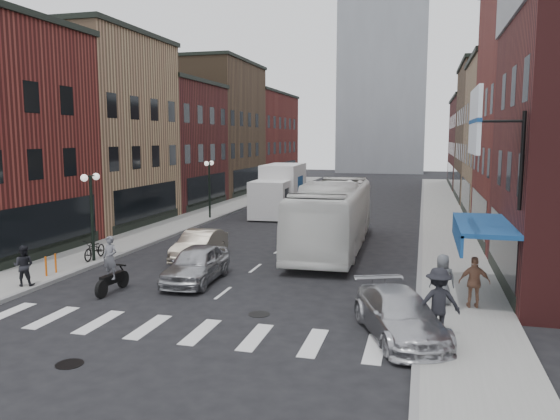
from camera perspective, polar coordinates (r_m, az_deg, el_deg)
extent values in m
plane|color=black|center=(19.60, -7.02, -9.41)|extent=(160.00, 160.00, 0.00)
cube|color=gray|center=(42.71, -6.68, -0.07)|extent=(3.00, 74.00, 0.15)
cube|color=gray|center=(39.81, 16.74, -0.89)|extent=(3.00, 74.00, 0.15)
cube|color=gray|center=(42.20, -4.79, -0.24)|extent=(0.20, 74.00, 0.16)
cube|color=gray|center=(39.80, 14.58, -0.93)|extent=(0.20, 74.00, 0.16)
cube|color=silver|center=(16.99, -10.85, -12.18)|extent=(12.00, 2.20, 0.01)
cube|color=black|center=(28.04, -22.89, -1.45)|extent=(0.08, 7.20, 2.20)
cube|color=#9F7757|center=(38.35, -20.47, 7.53)|extent=(10.00, 10.00, 12.00)
cube|color=black|center=(35.95, -13.65, 0.79)|extent=(0.08, 8.00, 2.20)
cube|color=black|center=(38.88, -20.91, 16.62)|extent=(10.30, 10.20, 0.30)
cube|color=#481A1A|center=(46.89, -13.34, 6.49)|extent=(10.00, 10.00, 10.00)
cube|color=black|center=(44.95, -7.59, 2.25)|extent=(0.08, 8.00, 2.20)
cube|color=black|center=(47.10, -13.53, 12.77)|extent=(10.30, 10.20, 0.30)
cube|color=#4F3A27|center=(56.84, -8.12, 8.28)|extent=(10.00, 12.00, 13.00)
cube|color=black|center=(55.24, -3.25, 3.28)|extent=(0.08, 9.60, 2.20)
cube|color=black|center=(57.32, -8.25, 14.94)|extent=(10.30, 12.20, 0.30)
cube|color=maroon|center=(69.95, -3.61, 7.37)|extent=(10.00, 16.00, 11.00)
cube|color=black|center=(68.66, 0.37, 4.13)|extent=(0.08, 12.80, 2.20)
cube|color=black|center=(70.16, -3.65, 11.99)|extent=(10.30, 16.20, 0.30)
cube|color=black|center=(22.47, 22.20, -3.52)|extent=(0.08, 7.20, 2.20)
cube|color=black|center=(31.79, 20.04, -0.32)|extent=(0.08, 8.00, 2.20)
cube|color=#9F7757|center=(42.15, 25.85, 6.53)|extent=(10.00, 10.00, 11.00)
cube|color=black|center=(41.70, 18.82, 1.50)|extent=(0.08, 8.00, 2.20)
cube|color=black|center=(42.50, 26.30, 14.16)|extent=(10.30, 10.20, 0.30)
cube|color=#4F3A27|center=(52.99, 23.62, 7.25)|extent=(10.00, 12.00, 12.00)
cube|color=black|center=(52.63, 18.01, 2.71)|extent=(0.08, 9.60, 2.20)
cube|color=black|center=(53.38, 23.98, 13.86)|extent=(10.30, 12.20, 0.30)
cube|color=#481A1A|center=(66.87, 21.76, 6.42)|extent=(10.00, 16.00, 10.00)
cube|color=black|center=(66.58, 17.36, 3.68)|extent=(0.08, 12.80, 2.20)
cube|color=black|center=(67.01, 21.98, 10.82)|extent=(10.30, 16.20, 0.30)
cube|color=navy|center=(20.22, 20.49, -1.46)|extent=(1.80, 5.00, 0.15)
cube|color=navy|center=(20.20, 18.04, -2.36)|extent=(0.10, 5.00, 0.70)
cylinder|color=black|center=(18.13, 23.96, 4.70)|extent=(0.12, 0.12, 3.00)
cylinder|color=black|center=(18.03, 21.95, 8.61)|extent=(1.40, 0.08, 0.08)
cube|color=silver|center=(17.96, 19.71, 8.72)|extent=(0.12, 3.00, 2.00)
cube|color=#9399A0|center=(97.57, 10.94, 18.82)|extent=(14.00, 14.00, 50.00)
cylinder|color=black|center=(26.06, -19.03, -1.02)|extent=(0.14, 0.14, 4.00)
cylinder|color=black|center=(25.85, -19.22, 3.37)|extent=(0.06, 0.90, 0.06)
sphere|color=white|center=(25.49, -19.78, 3.17)|extent=(0.32, 0.32, 0.32)
sphere|color=white|center=(26.23, -18.67, 3.33)|extent=(0.32, 0.32, 0.32)
cylinder|color=black|center=(38.39, -7.38, 1.96)|extent=(0.14, 0.14, 4.00)
cylinder|color=black|center=(38.25, -7.43, 4.94)|extent=(0.06, 0.90, 0.06)
sphere|color=white|center=(37.84, -7.69, 4.83)|extent=(0.32, 0.32, 0.32)
sphere|color=white|center=(38.67, -7.18, 4.90)|extent=(0.32, 0.32, 0.32)
cylinder|color=#D8590C|center=(24.05, -23.26, -5.43)|extent=(0.08, 0.08, 0.80)
cylinder|color=#D8590C|center=(24.51, -22.40, -5.15)|extent=(0.08, 0.08, 0.80)
cube|color=white|center=(38.11, -1.11, 1.08)|extent=(2.61, 2.81, 2.60)
cube|color=black|center=(38.08, -1.11, 1.47)|extent=(2.60, 1.57, 1.15)
cube|color=white|center=(41.83, 0.37, 2.73)|extent=(2.84, 5.52, 3.02)
cube|color=navy|center=(41.83, 0.37, 2.73)|extent=(2.73, 2.20, 1.25)
cube|color=black|center=(41.81, 0.30, 0.36)|extent=(2.58, 6.86, 0.36)
cylinder|color=black|center=(38.76, -2.73, -0.21)|extent=(0.29, 0.94, 0.94)
cylinder|color=black|center=(38.12, 0.71, -0.34)|extent=(0.29, 0.94, 0.94)
cylinder|color=black|center=(42.12, -1.28, 0.42)|extent=(0.29, 0.94, 0.94)
cylinder|color=black|center=(41.53, 1.90, 0.31)|extent=(0.29, 0.94, 0.94)
cylinder|color=black|center=(44.11, -0.53, 0.74)|extent=(0.29, 0.94, 0.94)
cylinder|color=black|center=(43.55, 2.51, 0.64)|extent=(0.29, 0.94, 0.94)
cylinder|color=black|center=(21.91, -16.08, -6.96)|extent=(0.14, 0.64, 0.64)
cylinder|color=black|center=(20.71, -18.16, -7.88)|extent=(0.14, 0.64, 0.64)
cube|color=black|center=(21.25, -17.11, -6.85)|extent=(0.39, 1.19, 0.34)
cube|color=black|center=(21.61, -16.40, -5.53)|extent=(0.54, 0.12, 0.06)
imported|color=slate|center=(20.99, -17.34, -4.78)|extent=(0.63, 0.45, 1.61)
imported|color=white|center=(28.02, 5.54, -0.60)|extent=(3.26, 12.58, 3.48)
imported|color=#AEAFB3|center=(21.97, -8.73, -5.60)|extent=(1.92, 4.38, 1.47)
imported|color=#A99D89|center=(25.96, -8.41, -3.66)|extent=(1.58, 4.22, 1.38)
imported|color=#BBBBC0|center=(16.27, 12.40, -10.66)|extent=(3.39, 4.92, 1.32)
imported|color=black|center=(26.55, -18.78, -3.90)|extent=(0.75, 1.81, 0.93)
imported|color=black|center=(22.79, -25.21, -5.27)|extent=(0.85, 0.65, 1.55)
imported|color=black|center=(16.09, 16.18, -9.23)|extent=(1.38, 0.91, 1.97)
imported|color=#8C5F47|center=(19.13, 19.66, -7.12)|extent=(1.02, 0.56, 1.70)
imported|color=#54565B|center=(19.13, 16.62, -6.97)|extent=(0.91, 0.67, 1.71)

